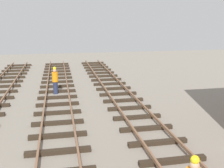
# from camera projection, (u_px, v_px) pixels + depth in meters

# --- Properties ---
(track_worker_distant) EXTENTS (0.40, 0.40, 1.87)m
(track_worker_distant) POSITION_uv_depth(u_px,v_px,m) (55.00, 81.00, 18.34)
(track_worker_distant) COLOR #262D4C
(track_worker_distant) RESTS_ON ground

